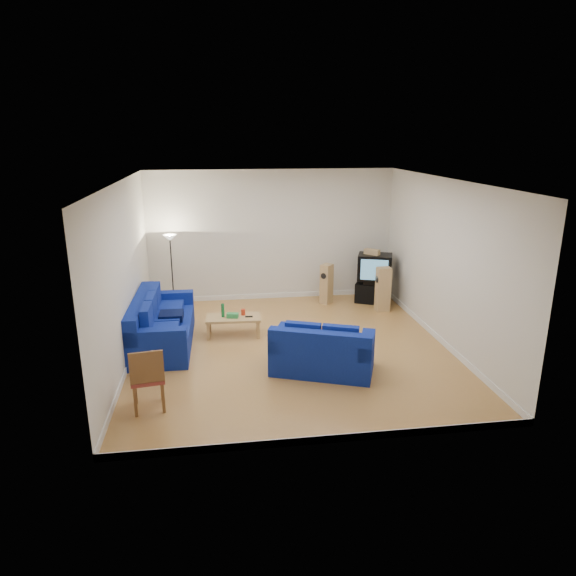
{
  "coord_description": "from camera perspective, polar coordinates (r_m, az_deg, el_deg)",
  "views": [
    {
      "loc": [
        -1.36,
        -9.11,
        3.97
      ],
      "look_at": [
        0.0,
        0.4,
        1.1
      ],
      "focal_mm": 32.0,
      "sensor_mm": 36.0,
      "label": 1
    }
  ],
  "objects": [
    {
      "name": "sofa_loveseat",
      "position": [
        8.97,
        3.83,
        -7.36
      ],
      "size": [
        1.96,
        1.52,
        0.86
      ],
      "rotation": [
        0.0,
        0.0,
        -0.37
      ],
      "color": "navy",
      "rests_on": "ground"
    },
    {
      "name": "speaker_right",
      "position": [
        12.14,
        10.5,
        -0.13
      ],
      "size": [
        0.34,
        0.26,
        1.05
      ],
      "rotation": [
        0.0,
        0.0,
        -1.52
      ],
      "color": "tan",
      "rests_on": "ground"
    },
    {
      "name": "speaker_left",
      "position": [
        12.54,
        4.3,
        0.47
      ],
      "size": [
        0.36,
        0.36,
        0.98
      ],
      "rotation": [
        0.0,
        0.0,
        -0.75
      ],
      "color": "tan",
      "rests_on": "ground"
    },
    {
      "name": "red_canister",
      "position": [
        10.63,
        -5.0,
        -2.68
      ],
      "size": [
        0.11,
        0.11,
        0.12
      ],
      "primitive_type": "cylinder",
      "rotation": [
        0.0,
        0.0,
        -0.36
      ],
      "color": "red",
      "rests_on": "coffee_table"
    },
    {
      "name": "bottle",
      "position": [
        10.54,
        -7.25,
        -2.48
      ],
      "size": [
        0.07,
        0.07,
        0.28
      ],
      "primitive_type": "cylinder",
      "rotation": [
        0.0,
        0.0,
        0.04
      ],
      "color": "#197233",
      "rests_on": "coffee_table"
    },
    {
      "name": "remote",
      "position": [
        10.53,
        -4.36,
        -3.18
      ],
      "size": [
        0.15,
        0.06,
        0.02
      ],
      "primitive_type": "cube",
      "rotation": [
        0.0,
        0.0,
        -0.08
      ],
      "color": "black",
      "rests_on": "coffee_table"
    },
    {
      "name": "dining_chair",
      "position": [
        7.93,
        -15.35,
        -9.43
      ],
      "size": [
        0.55,
        0.55,
        1.01
      ],
      "rotation": [
        0.0,
        0.0,
        0.14
      ],
      "color": "brown",
      "rests_on": "ground"
    },
    {
      "name": "tv_stand",
      "position": [
        12.79,
        9.3,
        -0.55
      ],
      "size": [
        0.9,
        0.73,
        0.48
      ],
      "primitive_type": "cube",
      "rotation": [
        0.0,
        0.0,
        -0.45
      ],
      "color": "black",
      "rests_on": "ground"
    },
    {
      "name": "sofa_three_seat",
      "position": [
        10.37,
        -14.07,
        -4.29
      ],
      "size": [
        1.11,
        2.5,
        0.96
      ],
      "rotation": [
        0.0,
        0.0,
        -1.58
      ],
      "color": "navy",
      "rests_on": "ground"
    },
    {
      "name": "television",
      "position": [
        12.66,
        9.62,
        2.32
      ],
      "size": [
        0.96,
        0.83,
        0.62
      ],
      "rotation": [
        0.0,
        0.0,
        -0.35
      ],
      "color": "black",
      "rests_on": "av_receiver"
    },
    {
      "name": "room",
      "position": [
        9.53,
        0.34,
        1.88
      ],
      "size": [
        6.01,
        6.51,
        3.21
      ],
      "color": "#98632F",
      "rests_on": "ground"
    },
    {
      "name": "coffee_table",
      "position": [
        10.59,
        -6.1,
        -3.46
      ],
      "size": [
        1.13,
        0.61,
        0.4
      ],
      "rotation": [
        0.0,
        0.0,
        -0.05
      ],
      "color": "tan",
      "rests_on": "ground"
    },
    {
      "name": "floor_lamp",
      "position": [
        12.12,
        -12.93,
        4.34
      ],
      "size": [
        0.31,
        0.31,
        1.79
      ],
      "color": "black",
      "rests_on": "ground"
    },
    {
      "name": "av_receiver",
      "position": [
        12.7,
        9.43,
        0.69
      ],
      "size": [
        0.55,
        0.51,
        0.1
      ],
      "primitive_type": "cube",
      "rotation": [
        0.0,
        0.0,
        -0.43
      ],
      "color": "black",
      "rests_on": "tv_stand"
    },
    {
      "name": "centre_speaker",
      "position": [
        12.55,
        9.32,
        3.99
      ],
      "size": [
        0.37,
        0.37,
        0.13
      ],
      "primitive_type": "cube",
      "rotation": [
        0.0,
        0.0,
        -0.78
      ],
      "color": "tan",
      "rests_on": "television"
    },
    {
      "name": "tissue_box",
      "position": [
        10.51,
        -6.18,
        -3.04
      ],
      "size": [
        0.25,
        0.18,
        0.09
      ],
      "primitive_type": "cube",
      "rotation": [
        0.0,
        0.0,
        -0.23
      ],
      "color": "green",
      "rests_on": "coffee_table"
    }
  ]
}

